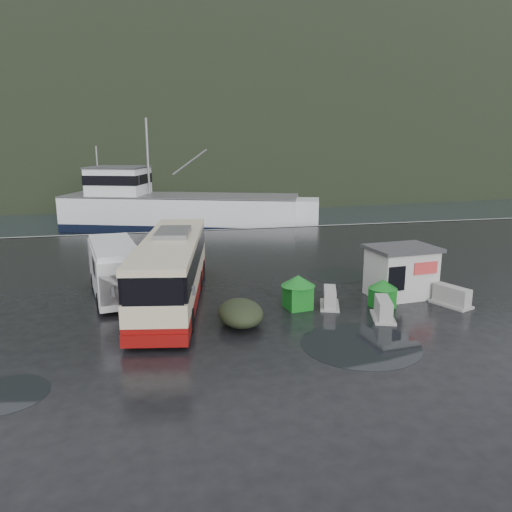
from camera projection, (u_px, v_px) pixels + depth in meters
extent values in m
plane|color=black|center=(208.00, 311.00, 21.92)|extent=(160.00, 160.00, 0.00)
cube|color=black|center=(152.00, 170.00, 126.42)|extent=(300.00, 180.00, 0.02)
cube|color=#999993|center=(177.00, 231.00, 40.92)|extent=(160.00, 0.60, 1.50)
ellipsoid|color=black|center=(166.00, 154.00, 261.57)|extent=(780.00, 540.00, 570.00)
cylinder|color=black|center=(361.00, 344.00, 18.31)|extent=(4.42, 4.42, 0.01)
cylinder|color=black|center=(5.00, 394.00, 14.73)|extent=(2.55, 2.55, 0.01)
cylinder|color=black|center=(338.00, 275.00, 27.75)|extent=(3.38, 3.38, 0.01)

